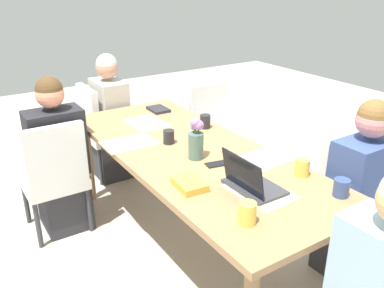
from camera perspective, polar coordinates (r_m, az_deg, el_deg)
The scene contains 23 objects.
ground_plane at distance 3.09m, azimuth 0.00°, elevation -13.98°, with size 10.00×10.00×0.00m, color #B2A899.
dining_table at distance 2.73m, azimuth 0.00°, elevation -2.42°, with size 2.27×0.91×0.76m.
chair_near_left_near at distance 2.85m, azimuth 21.71°, elevation -7.18°, with size 0.44×0.44×0.90m.
person_near_left_near at distance 2.76m, azimuth 22.28°, elevation -7.66°, with size 0.36×0.40×1.19m.
chair_head_right_left_mid at distance 3.97m, azimuth -12.51°, elevation 2.35°, with size 0.44×0.44×0.90m.
person_head_right_left_mid at distance 3.93m, azimuth -11.22°, elevation 2.69°, with size 0.40×0.36×1.19m.
chair_far_left_far at distance 3.14m, azimuth -18.69°, elevation -3.91°, with size 0.44×0.44×0.90m.
person_far_left_far at distance 3.21m, azimuth -18.07°, elevation -2.72°, with size 0.36×0.40×1.19m.
chair_near_right_mid at distance 3.86m, azimuth 3.33°, elevation 2.27°, with size 0.44×0.44×0.90m.
flower_vase at distance 2.55m, azimuth 0.60°, elevation 0.80°, with size 0.10×0.11×0.27m.
placemat_near_left_near at distance 2.61m, azimuth 9.76°, elevation -2.18°, with size 0.36×0.26×0.00m, color beige.
placemat_head_right_left_mid at distance 3.22m, azimuth -6.39°, elevation 2.92°, with size 0.36×0.26×0.00m, color beige.
placemat_far_left_far at distance 2.86m, azimuth -8.78°, elevation 0.14°, with size 0.36×0.26×0.00m, color beige.
placemat_head_left_right_near at distance 2.24m, azimuth 9.49°, elevation -6.60°, with size 0.36×0.26×0.00m, color beige.
laptop_head_left_right_near at distance 2.23m, azimuth 8.25°, elevation -5.39°, with size 0.32×0.22×0.21m.
coffee_mug_near_left at distance 2.81m, azimuth -3.28°, elevation 1.01°, with size 0.08×0.08×0.10m, color #232328.
coffee_mug_near_right at distance 1.94m, azimuth 7.74°, elevation -9.58°, with size 0.08×0.08×0.11m, color #DBC64C.
coffee_mug_centre_left at distance 2.44m, azimuth 15.17°, elevation -3.19°, with size 0.08×0.08×0.10m, color #DBC64C.
coffee_mug_centre_right at distance 2.29m, azimuth 20.18°, elevation -5.78°, with size 0.08×0.08×0.10m, color #33477A.
coffee_mug_far_left at distance 3.09m, azimuth 1.85°, elevation 3.18°, with size 0.08×0.08×0.10m, color #232328.
book_red_cover at distance 2.24m, azimuth -0.38°, elevation -5.62°, with size 0.20×0.14×0.04m, color gold.
book_blue_cover at distance 3.52m, azimuth -4.73°, elevation 4.86°, with size 0.20×0.14×0.02m, color #28282D.
phone_black at distance 2.52m, azimuth 3.63°, elevation -2.80°, with size 0.15×0.07×0.01m, color black.
Camera 1 is at (-2.08, 1.34, 1.84)m, focal length 38.08 mm.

